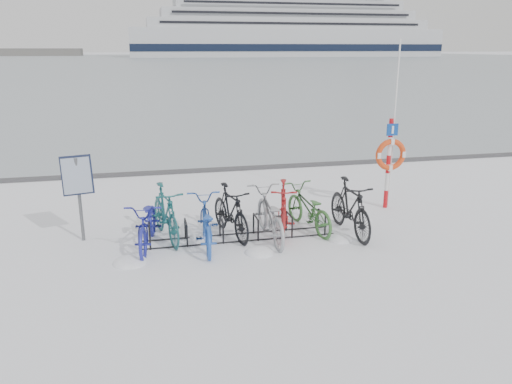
% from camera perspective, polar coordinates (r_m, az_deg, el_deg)
% --- Properties ---
extents(ground, '(900.00, 900.00, 0.00)m').
position_cam_1_polar(ground, '(10.38, -1.97, -5.30)').
color(ground, white).
rests_on(ground, ground).
extents(ice_sheet, '(400.00, 298.00, 0.02)m').
position_cam_1_polar(ice_sheet, '(164.55, -12.42, 14.48)').
color(ice_sheet, '#A3AEB8').
rests_on(ice_sheet, ground).
extents(quay_edge, '(400.00, 0.25, 0.10)m').
position_cam_1_polar(quay_edge, '(15.94, -5.93, 2.48)').
color(quay_edge, '#3F3F42').
rests_on(quay_edge, ground).
extents(bike_rack, '(4.00, 0.48, 0.46)m').
position_cam_1_polar(bike_rack, '(10.31, -1.98, -4.37)').
color(bike_rack, black).
rests_on(bike_rack, ground).
extents(info_board, '(0.63, 0.35, 1.77)m').
position_cam_1_polar(info_board, '(10.47, -19.73, 1.27)').
color(info_board, '#595B5E').
rests_on(info_board, ground).
extents(lifebuoy_station, '(0.77, 0.22, 3.99)m').
position_cam_1_polar(lifebuoy_station, '(12.35, 15.10, 4.13)').
color(lifebuoy_station, red).
rests_on(lifebuoy_station, ground).
extents(cruise_ferry, '(134.06, 25.29, 44.05)m').
position_cam_1_polar(cruise_ferry, '(226.85, 3.47, 18.20)').
color(cruise_ferry, silver).
rests_on(cruise_ferry, ground).
extents(bike_0, '(0.97, 2.04, 1.03)m').
position_cam_1_polar(bike_0, '(10.04, -12.25, -3.31)').
color(bike_0, '#212595').
rests_on(bike_0, ground).
extents(bike_1, '(0.92, 1.98, 1.15)m').
position_cam_1_polar(bike_1, '(10.36, -10.30, -2.23)').
color(bike_1, '#195558').
rests_on(bike_1, ground).
extents(bike_2, '(0.78, 1.96, 1.01)m').
position_cam_1_polar(bike_2, '(9.89, -5.79, -3.37)').
color(bike_2, '#2553B0').
rests_on(bike_2, ground).
extents(bike_3, '(0.91, 1.89, 1.10)m').
position_cam_1_polar(bike_3, '(10.39, -2.93, -2.07)').
color(bike_3, black).
rests_on(bike_3, ground).
extents(bike_4, '(0.72, 2.03, 1.06)m').
position_cam_1_polar(bike_4, '(10.23, 1.55, -2.47)').
color(bike_4, '#96999D').
rests_on(bike_4, ground).
extents(bike_5, '(0.99, 1.93, 1.12)m').
position_cam_1_polar(bike_5, '(10.56, 3.14, -1.72)').
color(bike_5, '#A51E20').
rests_on(bike_5, ground).
extents(bike_6, '(1.00, 1.96, 0.98)m').
position_cam_1_polar(bike_6, '(10.83, 5.98, -1.71)').
color(bike_6, '#366C31').
rests_on(bike_6, ground).
extents(bike_7, '(0.62, 1.99, 1.19)m').
position_cam_1_polar(bike_7, '(10.67, 10.71, -1.59)').
color(bike_7, black).
rests_on(bike_7, ground).
extents(snow_drifts, '(5.66, 1.95, 0.22)m').
position_cam_1_polar(snow_drifts, '(10.11, -0.96, -5.90)').
color(snow_drifts, white).
rests_on(snow_drifts, ground).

